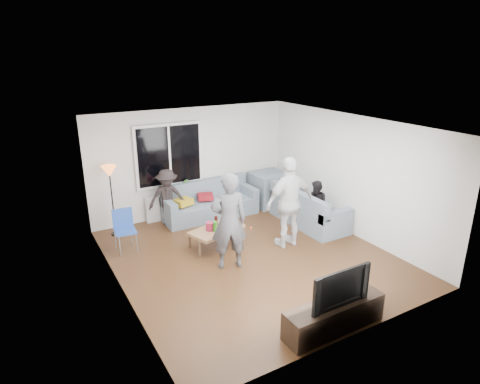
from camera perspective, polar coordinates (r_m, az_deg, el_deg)
floor at (r=8.21m, az=1.50°, el=-9.06°), size 5.00×5.50×0.04m
ceiling at (r=7.34m, az=1.68°, el=9.43°), size 5.00×5.50×0.04m
wall_back at (r=10.04m, az=-6.70°, el=4.23°), size 5.00×0.04×2.60m
wall_front at (r=5.69m, az=16.42°, el=-8.37°), size 5.00×0.04×2.60m
wall_left at (r=6.79m, az=-16.92°, el=-3.83°), size 0.04×5.50×2.60m
wall_right at (r=9.18m, az=15.15°, el=2.28°), size 0.04×5.50×2.60m
window_frame at (r=9.69m, az=-9.83°, el=5.07°), size 1.62×0.06×1.47m
window_glass at (r=9.66m, az=-9.74°, el=5.02°), size 1.50×0.02×1.35m
window_mullion at (r=9.65m, az=-9.72°, el=5.01°), size 0.05×0.03×1.35m
radiator at (r=10.02m, az=-9.35°, el=-1.87°), size 1.30×0.12×0.62m
potted_plant at (r=9.95m, az=-7.65°, el=0.94°), size 0.22×0.19×0.32m
vase at (r=9.81m, az=-10.28°, el=0.12°), size 0.22×0.22×0.19m
sofa_back_section at (r=9.95m, az=-4.22°, el=-1.12°), size 2.30×0.85×0.85m
sofa_right_section at (r=9.65m, az=9.53°, el=-1.99°), size 2.00×0.85×0.85m
sofa_corner at (r=10.75m, az=3.98°, el=0.44°), size 0.85×0.85×0.85m
cushion_yellow at (r=9.64m, az=-7.87°, el=-1.38°), size 0.45×0.41×0.14m
cushion_red at (r=9.94m, az=-4.84°, el=-0.64°), size 0.44×0.40×0.13m
coffee_table at (r=8.52m, az=-3.24°, el=-6.33°), size 1.23×0.89×0.40m
pitcher at (r=8.34m, az=-4.20°, el=-4.76°), size 0.17×0.17×0.17m
side_chair at (r=8.53m, az=-15.63°, el=-5.30°), size 0.43×0.43×0.86m
floor_lamp at (r=9.23m, az=-17.29°, el=-1.24°), size 0.32×0.32×1.56m
player_left at (r=7.46m, az=-1.57°, el=-4.08°), size 0.77×0.61×1.83m
player_right at (r=8.34m, az=6.88°, el=-1.45°), size 1.11×0.46×1.89m
spectator_right at (r=9.42m, az=10.55°, el=-1.76°), size 0.47×0.58×1.10m
spectator_back at (r=9.52m, az=-10.04°, el=-0.77°), size 0.95×0.66×1.33m
tv_console at (r=6.33m, az=12.92°, el=-16.43°), size 1.60×0.40×0.44m
television at (r=6.06m, az=13.27°, el=-12.51°), size 1.00×0.13×0.57m
bottle_e at (r=8.63m, az=-1.38°, el=-3.74°), size 0.07×0.07×0.21m
bottle_b at (r=8.27m, az=-3.48°, el=-4.79°), size 0.08×0.08×0.22m
bottle_c at (r=8.58m, az=-3.34°, el=-3.97°), size 0.07×0.07×0.19m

